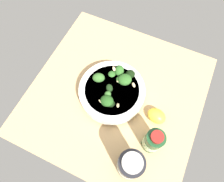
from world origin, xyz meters
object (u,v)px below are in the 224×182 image
(lemon_wedge, at_px, (156,116))
(bottle_short, at_px, (130,165))
(bowl_of_broccoli, at_px, (112,91))
(bottle_tall, at_px, (153,141))

(lemon_wedge, height_order, bottle_short, bottle_short)
(lemon_wedge, bearing_deg, bottle_short, -7.27)
(bottle_short, bearing_deg, bowl_of_broccoli, -144.06)
(bowl_of_broccoli, xyz_separation_m, bottle_short, (0.20, 0.15, 0.04))
(bowl_of_broccoli, bearing_deg, bottle_short, 35.94)
(bottle_tall, bearing_deg, bowl_of_broccoli, -120.36)
(bowl_of_broccoli, distance_m, bottle_tall, 0.22)
(bowl_of_broccoli, distance_m, lemon_wedge, 0.17)
(lemon_wedge, xyz_separation_m, bottle_short, (0.19, -0.02, 0.05))
(bottle_tall, bearing_deg, lemon_wedge, -171.14)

